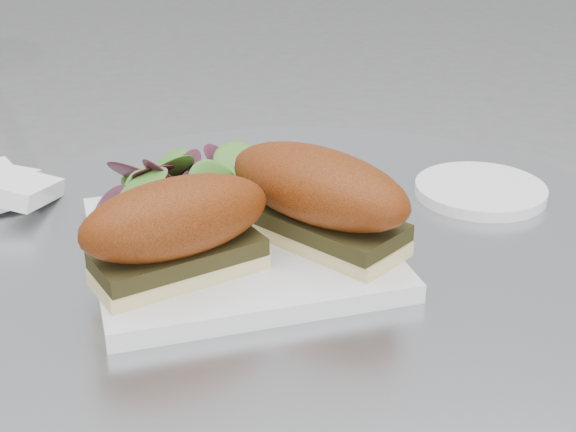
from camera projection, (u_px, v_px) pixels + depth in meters
The scene contains 5 objects.
plate at pixel (237, 246), 0.69m from camera, with size 0.24×0.24×0.02m, color white.
sandwich_left at pixel (177, 228), 0.61m from camera, with size 0.17×0.12×0.08m.
sandwich_right at pixel (317, 195), 0.67m from camera, with size 0.17×0.19×0.08m.
salad at pixel (176, 182), 0.73m from camera, with size 0.12×0.12×0.05m, color #488A2D, non-canonical shape.
saucer at pixel (480, 190), 0.81m from camera, with size 0.13×0.13×0.01m, color white.
Camera 1 is at (-0.14, -0.59, 1.06)m, focal length 50.00 mm.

